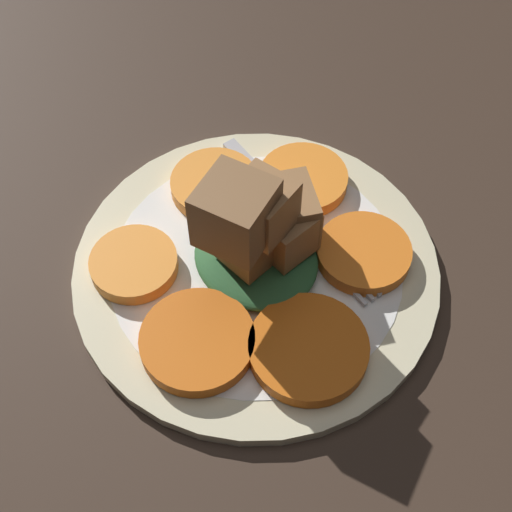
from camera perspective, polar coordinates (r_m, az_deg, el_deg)
The scene contains 10 objects.
table_slab at distance 53.98cm, azimuth -0.00°, elevation -1.90°, with size 120.00×120.00×2.00cm, color #38281E.
plate at distance 52.72cm, azimuth -0.00°, elevation -0.99°, with size 26.92×26.92×1.05cm.
carrot_slice_0 at distance 52.29cm, azimuth -9.74°, elevation -0.62°, with size 6.38×6.38×1.15cm, color orange.
carrot_slice_1 at distance 48.40cm, azimuth -4.71°, elevation -6.80°, with size 7.83×7.83×1.15cm, color orange.
carrot_slice_2 at distance 48.10cm, azimuth 4.21°, elevation -7.39°, with size 8.12×8.12×1.15cm, color #D56013.
carrot_slice_3 at distance 52.69cm, azimuth 8.61°, elevation 0.25°, with size 6.95×6.95×1.15cm, color orange.
carrot_slice_4 at distance 56.65cm, azimuth 3.79°, elevation 6.13°, with size 7.02×7.02×1.15cm, color orange.
carrot_slice_5 at distance 56.27cm, azimuth -3.31°, elevation 5.73°, with size 6.95×6.95×1.15cm, color orange.
center_pile at distance 49.01cm, azimuth 0.27°, elevation 2.04°, with size 9.51×10.37×10.41cm.
fork at distance 54.62cm, azimuth 3.58°, elevation 3.04°, with size 18.72×3.35×0.40cm.
Camera 1 is at (-22.49, 19.29, 46.12)cm, focal length 50.00 mm.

